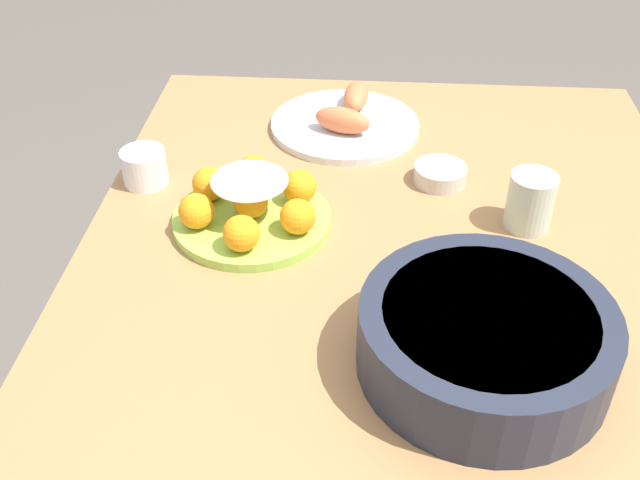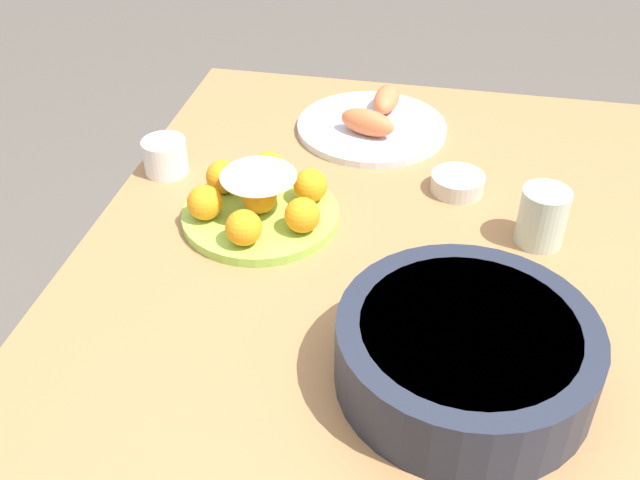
# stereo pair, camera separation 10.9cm
# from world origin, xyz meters

# --- Properties ---
(dining_table) EXTENTS (1.43, 0.97, 0.77)m
(dining_table) POSITION_xyz_m (0.00, 0.00, 0.68)
(dining_table) COLOR #A87547
(dining_table) RESTS_ON ground_plane
(cake_plate) EXTENTS (0.25, 0.25, 0.09)m
(cake_plate) POSITION_xyz_m (-0.18, -0.23, 0.80)
(cake_plate) COLOR #99CC4C
(cake_plate) RESTS_ON dining_table
(serving_bowl) EXTENTS (0.31, 0.31, 0.09)m
(serving_bowl) POSITION_xyz_m (0.11, 0.10, 0.82)
(serving_bowl) COLOR #232838
(serving_bowl) RESTS_ON dining_table
(sauce_bowl) EXTENTS (0.09, 0.09, 0.03)m
(sauce_bowl) POSITION_xyz_m (-0.32, 0.07, 0.79)
(sauce_bowl) COLOR beige
(sauce_bowl) RESTS_ON dining_table
(seafood_platter) EXTENTS (0.28, 0.28, 0.06)m
(seafood_platter) POSITION_xyz_m (-0.50, -0.10, 0.79)
(seafood_platter) COLOR silver
(seafood_platter) RESTS_ON dining_table
(cup_near) EXTENTS (0.08, 0.08, 0.06)m
(cup_near) POSITION_xyz_m (-0.28, -0.43, 0.80)
(cup_near) COLOR white
(cup_near) RESTS_ON dining_table
(cup_far) EXTENTS (0.07, 0.07, 0.09)m
(cup_far) POSITION_xyz_m (-0.20, 0.20, 0.82)
(cup_far) COLOR beige
(cup_far) RESTS_ON dining_table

